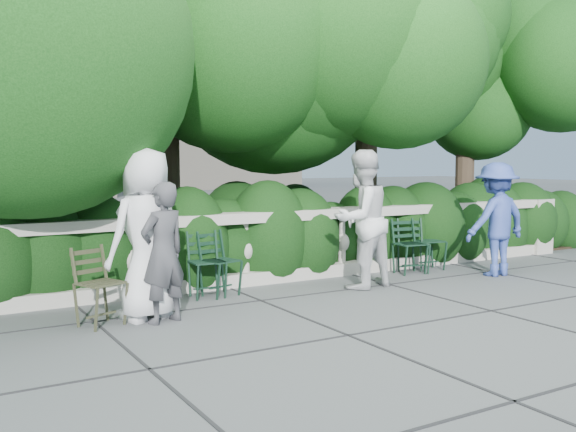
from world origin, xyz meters
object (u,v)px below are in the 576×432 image
person_businessman (147,234)px  person_woman_grey (163,253)px  chair_weathered (110,328)px  chair_c (211,300)px  chair_f (416,275)px  person_casual_man (361,219)px  person_older_blue (496,219)px  chair_d (415,275)px  chair_b (228,298)px  chair_e (434,271)px

person_businessman → person_woman_grey: (0.10, -0.23, -0.18)m
chair_weathered → person_woman_grey: person_woman_grey is taller
chair_c → chair_f: size_ratio=1.00×
chair_f → person_woman_grey: bearing=-147.5°
chair_c → person_casual_man: person_casual_man is taller
person_older_blue → chair_c: bearing=-7.0°
chair_c → person_older_blue: person_older_blue is taller
person_woman_grey → person_casual_man: bearing=170.1°
chair_d → person_older_blue: (1.02, -0.61, 0.84)m
chair_d → chair_f: same height
chair_c → person_casual_man: bearing=-4.5°
chair_d → person_casual_man: (-1.25, -0.33, 0.92)m
chair_b → chair_e: (3.56, 0.12, 0.00)m
chair_f → person_businessman: (-4.32, -0.56, 0.92)m
chair_f → person_casual_man: 1.65m
chair_b → chair_weathered: bearing=-172.5°
chair_b → person_businessman: (-1.20, -0.53, 0.92)m
chair_e → person_casual_man: bearing=-158.4°
person_woman_grey → chair_weathered: bearing=-23.5°
chair_f → person_woman_grey: person_woman_grey is taller
chair_f → person_businessman: 4.45m
chair_b → person_businessman: bearing=-171.7°
chair_e → person_woman_grey: bearing=-162.1°
chair_c → person_businessman: size_ratio=0.46×
chair_d → chair_weathered: (-4.72, -0.71, 0.00)m
chair_b → chair_weathered: 1.80m
chair_b → person_businessman: person_businessman is taller
chair_b → chair_e: size_ratio=1.00×
chair_weathered → person_woman_grey: (0.56, -0.05, 0.74)m
chair_e → person_businessman: size_ratio=0.46×
chair_b → chair_d: (3.06, 0.00, 0.00)m
chair_d → chair_weathered: bearing=-163.7°
person_older_blue → chair_d: bearing=-29.8°
chair_c → chair_weathered: bearing=-148.8°
chair_c → person_older_blue: size_ratio=0.50×
chair_c → chair_e: (3.79, 0.12, 0.00)m
chair_weathered → person_casual_man: 3.60m
chair_e → person_casual_man: person_casual_man is taller
chair_f → person_casual_man: size_ratio=0.46×
chair_f → person_older_blue: size_ratio=0.50×
chair_e → chair_f: bearing=-161.4°
chair_d → chair_weathered: size_ratio=1.00×
person_older_blue → person_businessman: bearing=0.2°
chair_b → chair_c: size_ratio=1.00×
chair_b → chair_f: size_ratio=1.00×
chair_f → chair_e: bearing=33.3°
chair_c → chair_d: size_ratio=1.00×
chair_d → person_casual_man: 1.59m
person_casual_man → chair_f: bearing=-173.9°
chair_weathered → person_older_blue: person_older_blue is taller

